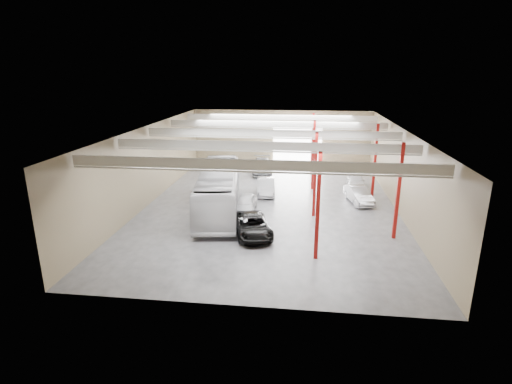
% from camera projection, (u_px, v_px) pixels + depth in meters
% --- Properties ---
extents(depot_shell, '(22.12, 32.12, 7.06)m').
position_uv_depth(depot_shell, '(273.00, 150.00, 34.78)').
color(depot_shell, '#47464B').
rests_on(depot_shell, ground).
extents(coach_bus, '(5.16, 13.95, 3.80)m').
position_uv_depth(coach_bus, '(219.00, 190.00, 34.12)').
color(coach_bus, silver).
rests_on(coach_bus, ground).
extents(black_sedan, '(3.88, 5.82, 1.48)m').
position_uv_depth(black_sedan, '(252.00, 226.00, 29.28)').
color(black_sedan, black).
rests_on(black_sedan, ground).
extents(car_row_a, '(1.68, 4.10, 1.39)m').
position_uv_depth(car_row_a, '(246.00, 203.00, 34.38)').
color(car_row_a, silver).
rests_on(car_row_a, ground).
extents(car_row_b, '(2.16, 4.86, 1.55)m').
position_uv_depth(car_row_b, '(266.00, 186.00, 39.16)').
color(car_row_b, '#B9B9BE').
rests_on(car_row_b, ground).
extents(car_row_c, '(2.91, 5.91, 1.65)m').
position_uv_depth(car_row_c, '(262.00, 166.00, 47.17)').
color(car_row_c, gray).
rests_on(car_row_c, ground).
extents(car_right_near, '(2.52, 4.76, 1.49)m').
position_uv_depth(car_right_near, '(359.00, 195.00, 36.55)').
color(car_right_near, '#ABAAAF').
rests_on(car_right_near, ground).
extents(car_right_far, '(1.93, 4.39, 1.47)m').
position_uv_depth(car_right_far, '(356.00, 180.00, 41.46)').
color(car_right_far, silver).
rests_on(car_right_far, ground).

